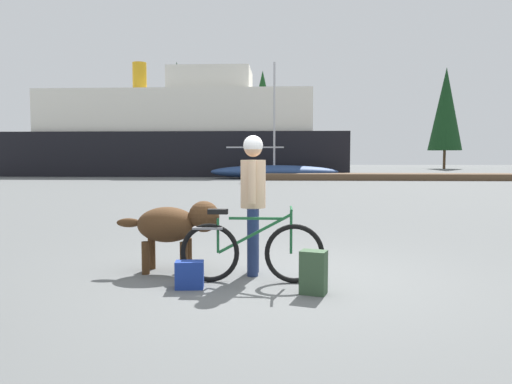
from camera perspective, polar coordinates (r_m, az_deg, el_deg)
ground_plane at (r=6.22m, az=3.02°, el=-9.95°), size 160.00×160.00×0.00m
bicycle at (r=5.93m, az=-0.59°, el=-6.82°), size 1.73×0.44×0.91m
person_cyclist at (r=6.27m, az=-0.31°, el=0.20°), size 0.32×0.53×1.78m
dog at (r=6.52m, az=-9.33°, el=-3.73°), size 1.36×0.54×0.94m
backpack at (r=5.52m, az=6.70°, el=-9.22°), size 0.33×0.28×0.48m
handbag_pannier at (r=5.77m, az=-7.68°, el=-9.49°), size 0.33×0.21×0.32m
dock_pier at (r=32.54m, az=14.92°, el=1.73°), size 16.23×2.54×0.40m
ferry_boat at (r=39.85m, az=-8.73°, el=6.48°), size 25.99×7.82×8.89m
sailboat_moored at (r=33.19m, az=2.12°, el=2.40°), size 8.63×2.42×7.74m
pine_tree_far_left at (r=60.62m, az=-9.12°, el=10.13°), size 3.86×3.86×12.75m
pine_tree_center at (r=56.02m, az=0.78°, el=9.45°), size 4.02×4.02×11.06m
pine_tree_far_right at (r=62.74m, az=21.12°, el=8.96°), size 3.89×3.89×11.89m
pine_tree_mid_back at (r=61.49m, az=0.84°, el=9.03°), size 3.98×3.98×10.49m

